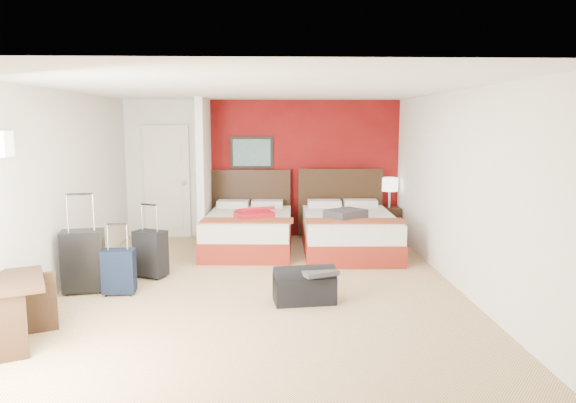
{
  "coord_description": "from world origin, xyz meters",
  "views": [
    {
      "loc": [
        0.1,
        -6.65,
        2.11
      ],
      "look_at": [
        0.37,
        0.8,
        1.0
      ],
      "focal_mm": 33.61,
      "sensor_mm": 36.0,
      "label": 1
    }
  ],
  "objects_px": {
    "bed_left": "(249,232)",
    "nightstand": "(388,223)",
    "suitcase_charcoal": "(151,255)",
    "duffel_bag": "(304,287)",
    "table_lamp": "(389,193)",
    "bed_right": "(349,233)",
    "suitcase_black": "(83,263)",
    "desk": "(22,312)",
    "red_suitcase_open": "(255,213)",
    "suitcase_navy": "(119,273)"
  },
  "relations": [
    {
      "from": "bed_left",
      "to": "nightstand",
      "type": "bearing_deg",
      "value": 21.79
    },
    {
      "from": "suitcase_charcoal",
      "to": "duffel_bag",
      "type": "distance_m",
      "value": 2.31
    },
    {
      "from": "table_lamp",
      "to": "duffel_bag",
      "type": "xyz_separation_m",
      "value": [
        -1.77,
        -3.5,
        -0.66
      ]
    },
    {
      "from": "bed_right",
      "to": "suitcase_charcoal",
      "type": "relative_size",
      "value": 3.36
    },
    {
      "from": "suitcase_black",
      "to": "desk",
      "type": "bearing_deg",
      "value": -101.96
    },
    {
      "from": "bed_left",
      "to": "table_lamp",
      "type": "distance_m",
      "value": 2.71
    },
    {
      "from": "red_suitcase_open",
      "to": "desk",
      "type": "xyz_separation_m",
      "value": [
        -2.09,
        -3.7,
        -0.31
      ]
    },
    {
      "from": "suitcase_charcoal",
      "to": "bed_right",
      "type": "bearing_deg",
      "value": 50.43
    },
    {
      "from": "bed_right",
      "to": "suitcase_charcoal",
      "type": "height_order",
      "value": "bed_right"
    },
    {
      "from": "suitcase_black",
      "to": "suitcase_navy",
      "type": "relative_size",
      "value": 1.41
    },
    {
      "from": "red_suitcase_open",
      "to": "nightstand",
      "type": "bearing_deg",
      "value": -2.33
    },
    {
      "from": "bed_left",
      "to": "suitcase_navy",
      "type": "bearing_deg",
      "value": -120.44
    },
    {
      "from": "red_suitcase_open",
      "to": "table_lamp",
      "type": "distance_m",
      "value": 2.6
    },
    {
      "from": "nightstand",
      "to": "suitcase_black",
      "type": "distance_m",
      "value": 5.41
    },
    {
      "from": "table_lamp",
      "to": "suitcase_navy",
      "type": "xyz_separation_m",
      "value": [
        -4.02,
        -3.12,
        -0.57
      ]
    },
    {
      "from": "table_lamp",
      "to": "suitcase_navy",
      "type": "height_order",
      "value": "table_lamp"
    },
    {
      "from": "red_suitcase_open",
      "to": "suitcase_charcoal",
      "type": "distance_m",
      "value": 2.02
    },
    {
      "from": "red_suitcase_open",
      "to": "suitcase_navy",
      "type": "xyz_separation_m",
      "value": [
        -1.61,
        -2.17,
        -0.38
      ]
    },
    {
      "from": "red_suitcase_open",
      "to": "nightstand",
      "type": "xyz_separation_m",
      "value": [
        2.42,
        0.95,
        -0.36
      ]
    },
    {
      "from": "nightstand",
      "to": "suitcase_navy",
      "type": "distance_m",
      "value": 5.09
    },
    {
      "from": "bed_right",
      "to": "nightstand",
      "type": "height_order",
      "value": "bed_right"
    },
    {
      "from": "bed_left",
      "to": "nightstand",
      "type": "relative_size",
      "value": 3.52
    },
    {
      "from": "bed_left",
      "to": "suitcase_navy",
      "type": "xyz_separation_m",
      "value": [
        -1.51,
        -2.27,
        -0.03
      ]
    },
    {
      "from": "bed_right",
      "to": "table_lamp",
      "type": "xyz_separation_m",
      "value": [
        0.89,
        1.07,
        0.52
      ]
    },
    {
      "from": "bed_right",
      "to": "nightstand",
      "type": "bearing_deg",
      "value": 51.8
    },
    {
      "from": "nightstand",
      "to": "suitcase_navy",
      "type": "height_order",
      "value": "nightstand"
    },
    {
      "from": "suitcase_black",
      "to": "table_lamp",
      "type": "bearing_deg",
      "value": 22.81
    },
    {
      "from": "bed_left",
      "to": "suitcase_black",
      "type": "distance_m",
      "value": 2.93
    },
    {
      "from": "bed_right",
      "to": "desk",
      "type": "relative_size",
      "value": 2.57
    },
    {
      "from": "red_suitcase_open",
      "to": "suitcase_black",
      "type": "relative_size",
      "value": 1.03
    },
    {
      "from": "table_lamp",
      "to": "duffel_bag",
      "type": "distance_m",
      "value": 3.97
    },
    {
      "from": "table_lamp",
      "to": "suitcase_navy",
      "type": "bearing_deg",
      "value": -142.21
    },
    {
      "from": "table_lamp",
      "to": "desk",
      "type": "distance_m",
      "value": 6.5
    },
    {
      "from": "suitcase_navy",
      "to": "suitcase_black",
      "type": "bearing_deg",
      "value": 165.3
    },
    {
      "from": "suitcase_navy",
      "to": "desk",
      "type": "bearing_deg",
      "value": -109.81
    },
    {
      "from": "nightstand",
      "to": "suitcase_navy",
      "type": "bearing_deg",
      "value": -141.66
    },
    {
      "from": "bed_right",
      "to": "duffel_bag",
      "type": "height_order",
      "value": "bed_right"
    },
    {
      "from": "suitcase_navy",
      "to": "desk",
      "type": "relative_size",
      "value": 0.66
    },
    {
      "from": "table_lamp",
      "to": "nightstand",
      "type": "bearing_deg",
      "value": 0.0
    },
    {
      "from": "table_lamp",
      "to": "suitcase_charcoal",
      "type": "height_order",
      "value": "table_lamp"
    },
    {
      "from": "nightstand",
      "to": "suitcase_black",
      "type": "xyz_separation_m",
      "value": [
        -4.48,
        -3.02,
        0.09
      ]
    },
    {
      "from": "bed_left",
      "to": "duffel_bag",
      "type": "relative_size",
      "value": 2.8
    },
    {
      "from": "bed_right",
      "to": "red_suitcase_open",
      "type": "relative_size",
      "value": 2.67
    },
    {
      "from": "nightstand",
      "to": "suitcase_black",
      "type": "bearing_deg",
      "value": -145.51
    },
    {
      "from": "suitcase_navy",
      "to": "duffel_bag",
      "type": "height_order",
      "value": "suitcase_navy"
    },
    {
      "from": "nightstand",
      "to": "desk",
      "type": "bearing_deg",
      "value": -133.55
    },
    {
      "from": "bed_right",
      "to": "suitcase_charcoal",
      "type": "bearing_deg",
      "value": -154.03
    },
    {
      "from": "nightstand",
      "to": "duffel_bag",
      "type": "distance_m",
      "value": 3.92
    },
    {
      "from": "suitcase_black",
      "to": "duffel_bag",
      "type": "relative_size",
      "value": 1.06
    },
    {
      "from": "suitcase_navy",
      "to": "bed_right",
      "type": "bearing_deg",
      "value": 30.93
    }
  ]
}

